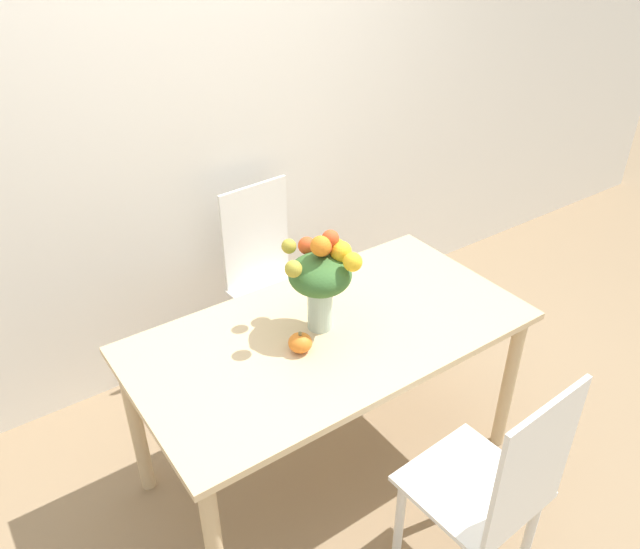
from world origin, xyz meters
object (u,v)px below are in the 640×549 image
at_px(flower_vase, 321,275).
at_px(dining_chair_far_side, 492,491).
at_px(pumpkin, 300,343).
at_px(dining_chair_near_window, 271,280).

distance_m(flower_vase, dining_chair_far_side, 0.98).
xyz_separation_m(pumpkin, dining_chair_far_side, (0.29, -0.75, -0.29)).
relative_size(flower_vase, dining_chair_near_window, 0.41).
distance_m(pumpkin, dining_chair_far_side, 0.85).
distance_m(pumpkin, dining_chair_near_window, 0.95).
bearing_deg(dining_chair_far_side, pumpkin, -72.31).
height_order(pumpkin, dining_chair_near_window, dining_chair_near_window).
relative_size(dining_chair_near_window, dining_chair_far_side, 1.00).
xyz_separation_m(flower_vase, pumpkin, (-0.16, -0.08, -0.20)).
bearing_deg(dining_chair_near_window, dining_chair_far_side, -97.63).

